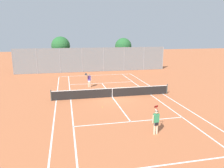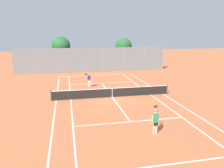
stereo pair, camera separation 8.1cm
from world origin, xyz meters
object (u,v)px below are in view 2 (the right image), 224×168
object	(u,v)px
player_far_left	(89,80)
player_near_side	(155,120)
loose_tennis_ball_2	(94,82)
loose_tennis_ball_3	(102,107)
loose_tennis_ball_0	(105,90)
loose_tennis_ball_1	(121,79)
loose_tennis_ball_4	(160,99)
tree_behind_right	(124,47)
tree_behind_left	(61,46)
tennis_net	(112,92)

from	to	relation	value
player_far_left	player_near_side	bearing A→B (deg)	-78.06
loose_tennis_ball_2	loose_tennis_ball_3	bearing A→B (deg)	-92.72
loose_tennis_ball_0	loose_tennis_ball_3	distance (m)	5.95
loose_tennis_ball_1	loose_tennis_ball_4	bearing A→B (deg)	-82.00
player_near_side	tree_behind_right	bearing A→B (deg)	79.32
tree_behind_left	loose_tennis_ball_1	bearing A→B (deg)	-48.78
loose_tennis_ball_1	tree_behind_left	bearing A→B (deg)	131.22
player_far_left	loose_tennis_ball_0	world-z (taller)	player_far_left
tennis_net	tree_behind_left	bearing A→B (deg)	106.51
player_near_side	player_far_left	world-z (taller)	same
loose_tennis_ball_4	tree_behind_right	distance (m)	20.14
player_far_left	tree_behind_left	bearing A→B (deg)	104.60
loose_tennis_ball_1	loose_tennis_ball_3	size ratio (longest dim) A/B	1.00
player_far_left	tree_behind_left	world-z (taller)	tree_behind_left
loose_tennis_ball_0	tree_behind_left	bearing A→B (deg)	108.75
loose_tennis_ball_2	tree_behind_right	size ratio (longest dim) A/B	0.01
player_far_left	loose_tennis_ball_4	distance (m)	8.91
player_near_side	player_far_left	size ratio (longest dim) A/B	1.00
loose_tennis_ball_0	loose_tennis_ball_4	world-z (taller)	same
loose_tennis_ball_3	loose_tennis_ball_1	bearing A→B (deg)	67.89
loose_tennis_ball_1	player_near_side	bearing A→B (deg)	-96.73
tennis_net	tree_behind_left	size ratio (longest dim) A/B	2.09
player_far_left	loose_tennis_ball_2	distance (m)	2.74
loose_tennis_ball_0	loose_tennis_ball_4	size ratio (longest dim) A/B	1.00
tennis_net	tree_behind_right	size ratio (longest dim) A/B	2.21
player_near_side	player_far_left	bearing A→B (deg)	101.94
tennis_net	loose_tennis_ball_3	distance (m)	3.28
tennis_net	loose_tennis_ball_2	xyz separation A→B (m)	(-1.01, 7.05, -0.48)
loose_tennis_ball_1	loose_tennis_ball_3	xyz separation A→B (m)	(-4.43, -10.89, 0.00)
loose_tennis_ball_0	loose_tennis_ball_2	xyz separation A→B (m)	(-0.75, 4.11, 0.00)
player_far_left	tree_behind_left	size ratio (longest dim) A/B	0.31
player_far_left	loose_tennis_ball_3	distance (m)	7.53
tennis_net	loose_tennis_ball_0	world-z (taller)	tennis_net
loose_tennis_ball_4	tree_behind_left	bearing A→B (deg)	116.37
loose_tennis_ball_3	tree_behind_left	distance (m)	20.80
player_far_left	loose_tennis_ball_1	world-z (taller)	player_far_left
player_far_left	loose_tennis_ball_0	size ratio (longest dim) A/B	26.88
loose_tennis_ball_3	tree_behind_right	size ratio (longest dim) A/B	0.01
tree_behind_right	loose_tennis_ball_2	bearing A→B (deg)	-122.81
loose_tennis_ball_0	loose_tennis_ball_3	xyz separation A→B (m)	(-1.22, -5.83, 0.00)
tennis_net	player_far_left	world-z (taller)	player_far_left
loose_tennis_ball_1	loose_tennis_ball_2	bearing A→B (deg)	-166.33
tennis_net	loose_tennis_ball_2	world-z (taller)	tennis_net
loose_tennis_ball_4	tree_behind_left	xyz separation A→B (m)	(-9.42, 19.00, 4.08)
tennis_net	player_near_side	size ratio (longest dim) A/B	6.76
loose_tennis_ball_4	tennis_net	bearing A→B (deg)	157.27
loose_tennis_ball_0	tree_behind_left	size ratio (longest dim) A/B	0.01
player_near_side	loose_tennis_ball_1	xyz separation A→B (m)	(1.96, 16.63, -0.89)
player_near_side	loose_tennis_ball_0	world-z (taller)	player_near_side
loose_tennis_ball_0	player_near_side	bearing A→B (deg)	-83.87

